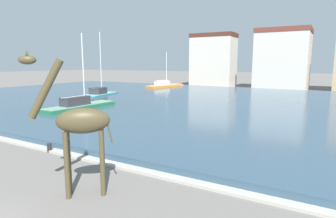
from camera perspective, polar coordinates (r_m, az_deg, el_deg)
harbor_water at (r=32.68m, az=14.15°, el=0.77°), size 86.40×41.87×0.44m
quay_edge_coping at (r=14.10m, az=-10.82°, el=-10.87°), size 86.40×0.50×0.12m
giraffe_statue at (r=10.71m, az=-17.45°, el=-2.83°), size 2.54×2.35×5.30m
sailboat_green at (r=29.57m, az=-16.32°, el=0.50°), size 2.09×9.00×7.70m
sailboat_teal at (r=41.42m, az=-13.17°, el=2.94°), size 3.47×7.27×9.08m
sailboat_orange at (r=53.56m, az=-0.29°, el=4.60°), size 3.81×9.28×6.86m
mooring_bollard at (r=17.09m, az=-22.69°, el=-7.17°), size 0.24×0.24×0.50m
townhouse_corner_house at (r=60.61m, az=9.04°, el=9.63°), size 8.88×5.12×10.80m
townhouse_wide_warehouse at (r=56.35m, az=21.97°, el=9.16°), size 9.02×8.04×10.88m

